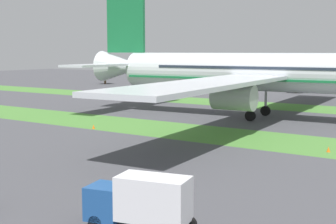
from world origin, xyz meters
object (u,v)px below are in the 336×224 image
(ground_crew_marshaller, at_px, (103,201))
(taxiway_marker_0, at_px, (94,127))
(catering_truck, at_px, (140,200))
(taxiway_marker_1, at_px, (328,149))
(airliner, at_px, (271,72))

(ground_crew_marshaller, bearing_deg, taxiway_marker_0, 144.40)
(catering_truck, height_order, taxiway_marker_1, catering_truck)
(catering_truck, bearing_deg, ground_crew_marshaller, 63.53)
(taxiway_marker_0, relative_size, taxiway_marker_1, 0.94)
(airliner, distance_m, ground_crew_marshaller, 52.30)
(airliner, bearing_deg, taxiway_marker_1, 31.91)
(ground_crew_marshaller, xyz_separation_m, taxiway_marker_0, (-26.03, 27.15, -0.65))
(airliner, xyz_separation_m, ground_crew_marshaller, (8.49, -51.15, -6.87))
(ground_crew_marshaller, distance_m, taxiway_marker_1, 30.65)
(catering_truck, height_order, taxiway_marker_0, catering_truck)
(airliner, relative_size, taxiway_marker_0, 144.32)
(ground_crew_marshaller, bearing_deg, taxiway_marker_1, 87.11)
(taxiway_marker_0, bearing_deg, taxiway_marker_1, 4.56)
(ground_crew_marshaller, bearing_deg, airliner, 110.03)
(catering_truck, relative_size, taxiway_marker_0, 12.26)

